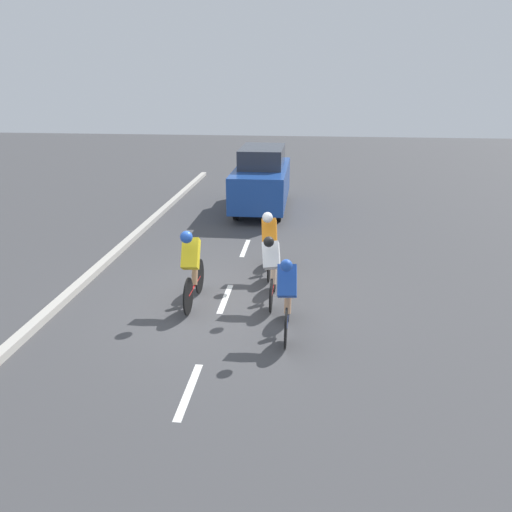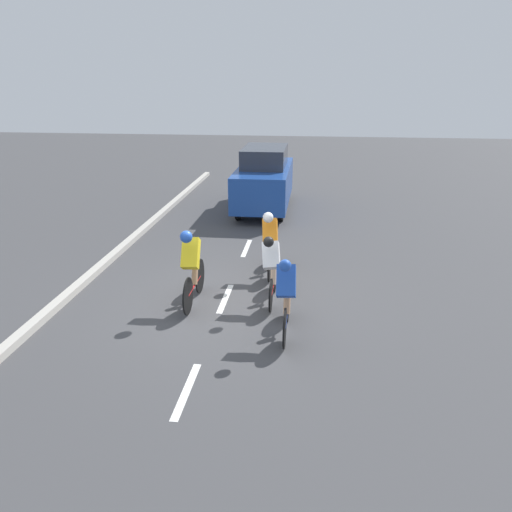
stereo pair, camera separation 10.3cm
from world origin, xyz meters
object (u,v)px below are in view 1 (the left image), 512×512
Objects in this scene: cyclist_yellow at (192,265)px; support_car at (262,179)px; cyclist_blue at (287,294)px; cyclist_white at (272,267)px; cyclist_orange at (270,240)px.

support_car reaches higher than cyclist_yellow.
support_car reaches higher than cyclist_blue.
cyclist_white is 0.94× the size of cyclist_yellow.
support_car is (-0.63, -7.66, 0.21)m from cyclist_yellow.
cyclist_orange is at bearing -127.91° from cyclist_yellow.
cyclist_orange is 5.95m from support_car.
cyclist_yellow is at bearing -28.77° from cyclist_blue.
support_car reaches higher than cyclist_orange.
support_car is (0.75, -5.89, 0.23)m from cyclist_orange.
cyclist_orange is 2.24m from cyclist_yellow.
support_car reaches higher than cyclist_white.
cyclist_blue is at bearing 151.23° from cyclist_yellow.
support_car is at bearing -82.96° from cyclist_white.
cyclist_yellow is 2.17m from cyclist_blue.
cyclist_yellow is (1.37, 1.76, 0.02)m from cyclist_orange.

